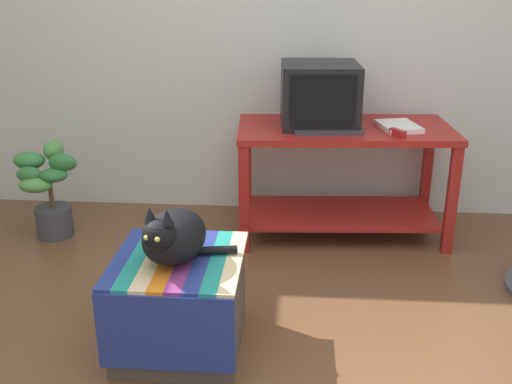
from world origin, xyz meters
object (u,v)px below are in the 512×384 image
book (398,126)px  stapler (398,133)px  keyboard (328,131)px  desk (343,162)px  tv_monitor (319,95)px  cat (173,236)px  ottoman_with_blanket (180,303)px  potted_plant (49,189)px

book → stapler: (-0.03, -0.18, 0.01)m
keyboard → book: (0.43, 0.12, 0.00)m
desk → tv_monitor: 0.44m
keyboard → cat: 1.38m
ottoman_with_blanket → cat: (-0.01, -0.03, 0.34)m
desk → book: size_ratio=4.74×
ottoman_with_blanket → potted_plant: size_ratio=1.00×
cat → stapler: 1.58m
desk → stapler: size_ratio=12.20×
ottoman_with_blanket → potted_plant: 1.54m
desk → potted_plant: bearing=-177.9°
potted_plant → tv_monitor: bearing=7.2°
potted_plant → stapler: bearing=-0.6°
desk → book: bearing=-8.8°
cat → desk: bearing=74.6°
tv_monitor → cat: 1.54m
ottoman_with_blanket → tv_monitor: bearing=64.8°
keyboard → stapler: 0.40m
ottoman_with_blanket → desk: bearing=58.9°
keyboard → ottoman_with_blanket: size_ratio=0.67×
cat → potted_plant: bearing=147.3°
desk → keyboard: (-0.11, -0.15, 0.24)m
book → potted_plant: size_ratio=0.47×
ottoman_with_blanket → cat: 0.34m
cat → book: bearing=65.0°
ottoman_with_blanket → potted_plant: potted_plant is taller
stapler → potted_plant: bearing=146.9°
desk → stapler: stapler is taller
tv_monitor → potted_plant: bearing=-176.4°
cat → tv_monitor: bearing=80.4°
potted_plant → desk: bearing=5.7°
desk → stapler: bearing=-39.5°
cat → stapler: stapler is taller
book → cat: size_ratio=0.66×
desk → ottoman_with_blanket: 1.55m
desk → tv_monitor: tv_monitor is taller
ottoman_with_blanket → stapler: bearing=45.6°
tv_monitor → keyboard: (0.05, -0.18, -0.17)m
keyboard → ottoman_with_blanket: keyboard is taller
desk → book: 0.40m
keyboard → tv_monitor: bearing=100.8°
stapler → desk: bearing=111.7°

